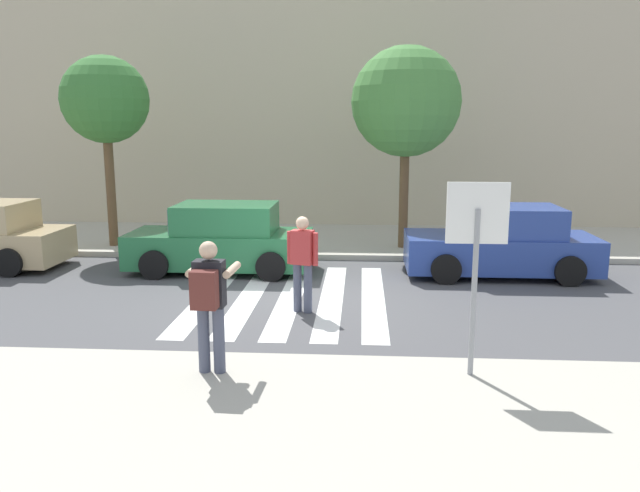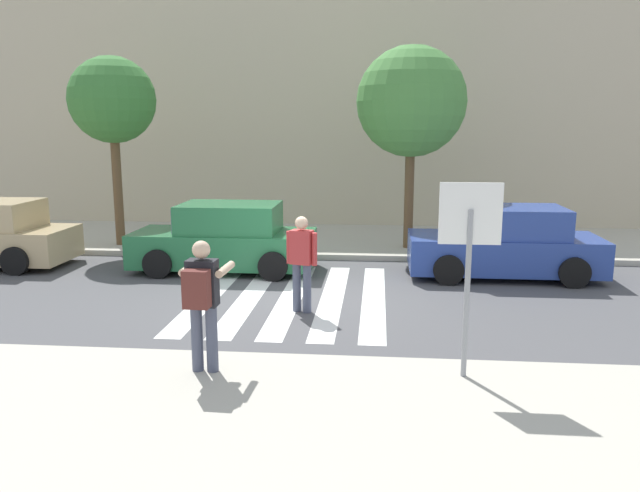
{
  "view_description": "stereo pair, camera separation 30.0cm",
  "coord_description": "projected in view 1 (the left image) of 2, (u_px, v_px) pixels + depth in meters",
  "views": [
    {
      "loc": [
        1.35,
        -11.43,
        3.29
      ],
      "look_at": [
        0.6,
        -0.2,
        1.1
      ],
      "focal_mm": 35.0,
      "sensor_mm": 36.0,
      "label": 1
    },
    {
      "loc": [
        1.65,
        -11.41,
        3.29
      ],
      "look_at": [
        0.6,
        -0.2,
        1.1
      ],
      "focal_mm": 35.0,
      "sensor_mm": 36.0,
      "label": 2
    }
  ],
  "objects": [
    {
      "name": "parked_car_blue",
      "position": [
        502.0,
        243.0,
        13.74
      ],
      "size": [
        4.1,
        1.92,
        1.55
      ],
      "color": "#284293",
      "rests_on": "ground"
    },
    {
      "name": "building_facade_far",
      "position": [
        323.0,
        109.0,
        21.37
      ],
      "size": [
        56.0,
        4.0,
        7.66
      ],
      "primitive_type": "cube",
      "color": "beige",
      "rests_on": "ground"
    },
    {
      "name": "ground_plane",
      "position": [
        289.0,
        300.0,
        11.92
      ],
      "size": [
        120.0,
        120.0,
        0.0
      ],
      "primitive_type": "plane",
      "color": "#4C4C4F"
    },
    {
      "name": "stop_sign",
      "position": [
        477.0,
        237.0,
        7.68
      ],
      "size": [
        0.76,
        0.08,
        2.47
      ],
      "color": "gray",
      "rests_on": "sidewalk_near"
    },
    {
      "name": "crosswalk_stripe_0",
      "position": [
        210.0,
        295.0,
        12.22
      ],
      "size": [
        0.44,
        5.2,
        0.01
      ],
      "primitive_type": "cube",
      "color": "silver",
      "rests_on": "ground"
    },
    {
      "name": "street_tree_west",
      "position": [
        105.0,
        101.0,
        15.88
      ],
      "size": [
        2.22,
        2.22,
        4.9
      ],
      "color": "brown",
      "rests_on": "sidewalk_far"
    },
    {
      "name": "sidewalk_near",
      "position": [
        213.0,
        475.0,
        5.83
      ],
      "size": [
        60.0,
        6.0,
        0.14
      ],
      "primitive_type": "cube",
      "color": "#B2AD9E",
      "rests_on": "ground"
    },
    {
      "name": "crosswalk_stripe_3",
      "position": [
        332.0,
        298.0,
        12.06
      ],
      "size": [
        0.44,
        5.2,
        0.01
      ],
      "primitive_type": "cube",
      "color": "silver",
      "rests_on": "ground"
    },
    {
      "name": "crosswalk_stripe_1",
      "position": [
        250.0,
        296.0,
        12.16
      ],
      "size": [
        0.44,
        5.2,
        0.01
      ],
      "primitive_type": "cube",
      "color": "silver",
      "rests_on": "ground"
    },
    {
      "name": "sidewalk_far",
      "position": [
        314.0,
        240.0,
        17.78
      ],
      "size": [
        60.0,
        4.8,
        0.14
      ],
      "primitive_type": "cube",
      "color": "#B2AD9E",
      "rests_on": "ground"
    },
    {
      "name": "pedestrian_crossing",
      "position": [
        303.0,
        259.0,
        10.98
      ],
      "size": [
        0.56,
        0.34,
        1.72
      ],
      "color": "#474C60",
      "rests_on": "ground"
    },
    {
      "name": "crosswalk_stripe_4",
      "position": [
        373.0,
        298.0,
        12.01
      ],
      "size": [
        0.44,
        5.2,
        0.01
      ],
      "primitive_type": "cube",
      "color": "silver",
      "rests_on": "ground"
    },
    {
      "name": "parked_car_green",
      "position": [
        222.0,
        240.0,
        14.15
      ],
      "size": [
        4.1,
        1.92,
        1.55
      ],
      "color": "#236B3D",
      "rests_on": "ground"
    },
    {
      "name": "street_tree_center",
      "position": [
        406.0,
        102.0,
        15.66
      ],
      "size": [
        2.77,
        2.77,
        5.11
      ],
      "color": "brown",
      "rests_on": "sidewalk_far"
    },
    {
      "name": "crosswalk_stripe_2",
      "position": [
        291.0,
        297.0,
        12.11
      ],
      "size": [
        0.44,
        5.2,
        0.01
      ],
      "primitive_type": "cube",
      "color": "silver",
      "rests_on": "ground"
    },
    {
      "name": "photographer_with_backpack",
      "position": [
        209.0,
        296.0,
        7.87
      ],
      "size": [
        0.6,
        0.86,
        1.72
      ],
      "color": "#474C60",
      "rests_on": "sidewalk_near"
    }
  ]
}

